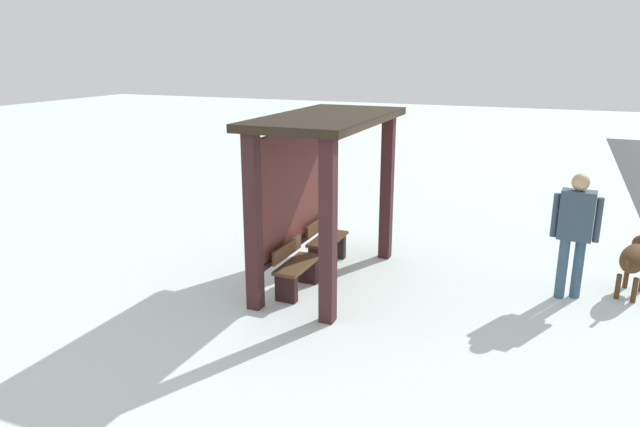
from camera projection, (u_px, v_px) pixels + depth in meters
ground_plane at (327, 279)px, 8.88m from camera, size 60.00×60.00×0.00m
bus_shelter at (318, 164)px, 8.44m from camera, size 3.05×1.49×2.52m
bench_left_inside at (296, 270)px, 8.36m from camera, size 0.94×0.36×0.72m
bench_center_inside at (326, 245)px, 9.41m from camera, size 0.94×0.38×0.75m
person_walking at (575, 226)px, 7.96m from camera, size 0.29×0.64×1.80m
dog at (635, 257)px, 8.23m from camera, size 1.15×0.57×0.78m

